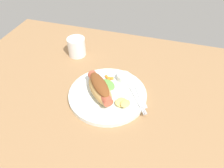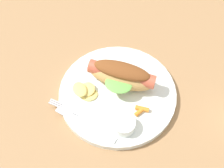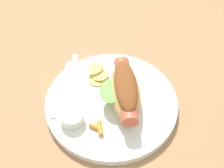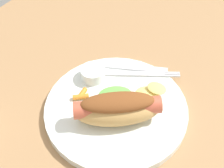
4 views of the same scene
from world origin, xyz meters
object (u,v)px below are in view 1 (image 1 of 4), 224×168
object	(u,v)px
knife	(139,92)
sauce_ramekin	(124,77)
carrot_garnish	(109,78)
drinking_cup	(77,47)
fork	(135,96)
chips_pile	(123,103)
plate	(107,94)
hot_dog	(100,88)

from	to	relation	value
knife	sauce_ramekin	bearing A→B (deg)	-153.23
carrot_garnish	drinking_cup	distance (cm)	22.74
fork	carrot_garnish	xyz separation A→B (cm)	(-11.12, 5.56, 0.29)
knife	carrot_garnish	bearing A→B (deg)	-133.80
fork	chips_pile	distance (cm)	5.80
plate	fork	distance (cm)	9.80
hot_dog	drinking_cup	bearing A→B (deg)	179.24
plate	carrot_garnish	xyz separation A→B (cm)	(-1.46, 6.81, 1.29)
knife	hot_dog	bearing A→B (deg)	-95.85
sauce_ramekin	hot_dog	bearing A→B (deg)	-120.24
plate	fork	xyz separation A→B (cm)	(9.66, 1.25, 1.00)
sauce_ramekin	fork	world-z (taller)	sauce_ramekin
hot_dog	chips_pile	distance (cm)	8.90
fork	chips_pile	world-z (taller)	chips_pile
sauce_ramekin	knife	world-z (taller)	sauce_ramekin
chips_pile	plate	bearing A→B (deg)	151.19
plate	chips_pile	size ratio (longest dim) A/B	4.34
knife	chips_pile	size ratio (longest dim) A/B	2.42
plate	knife	xyz separation A→B (cm)	(10.47, 3.30, 0.98)
plate	carrot_garnish	world-z (taller)	carrot_garnish
knife	drinking_cup	distance (cm)	34.70
plate	hot_dog	xyz separation A→B (cm)	(-1.81, -1.55, 3.99)
sauce_ramekin	drinking_cup	bearing A→B (deg)	152.98
fork	knife	world-z (taller)	same
knife	carrot_garnish	world-z (taller)	carrot_garnish
plate	carrot_garnish	bearing A→B (deg)	102.10
hot_dog	plate	bearing A→B (deg)	90.06
sauce_ramekin	carrot_garnish	size ratio (longest dim) A/B	1.35
drinking_cup	fork	bearing A→B (deg)	-32.67
knife	drinking_cup	size ratio (longest dim) A/B	1.92
knife	carrot_garnish	xyz separation A→B (cm)	(-11.93, 3.51, 0.31)
fork	carrot_garnish	world-z (taller)	carrot_garnish
sauce_ramekin	chips_pile	xyz separation A→B (cm)	(2.70, -11.69, -0.38)
sauce_ramekin	chips_pile	distance (cm)	12.00
plate	sauce_ramekin	size ratio (longest dim) A/B	5.58
carrot_garnish	plate	bearing A→B (deg)	-77.90
fork	carrot_garnish	size ratio (longest dim) A/B	4.04
carrot_garnish	drinking_cup	size ratio (longest dim) A/B	0.46
fork	sauce_ramekin	bearing A→B (deg)	-173.08
plate	fork	size ratio (longest dim) A/B	1.86
sauce_ramekin	fork	bearing A→B (deg)	-49.51
carrot_garnish	knife	bearing A→B (deg)	-16.41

